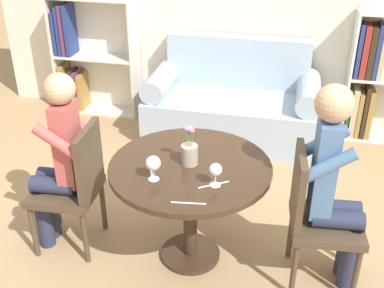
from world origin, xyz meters
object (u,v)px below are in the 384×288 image
at_px(chair_right, 315,214).
at_px(wine_glass_right, 216,170).
at_px(couch, 233,105).
at_px(person_right, 335,184).
at_px(chair_left, 75,183).
at_px(bookshelf_right, 382,79).
at_px(wine_glass_left, 153,164).
at_px(person_left, 58,161).
at_px(bookshelf_left, 87,58).
at_px(flower_vase, 189,152).

xyz_separation_m(chair_right, wine_glass_right, (-0.58, -0.16, 0.32)).
bearing_deg(wine_glass_right, couch, 95.34).
relative_size(chair_right, person_right, 0.68).
relative_size(couch, chair_right, 1.81).
xyz_separation_m(couch, chair_left, (-0.77, -1.87, 0.18)).
bearing_deg(chair_left, chair_right, 87.24).
xyz_separation_m(couch, bookshelf_right, (1.36, 0.27, 0.29)).
xyz_separation_m(bookshelf_right, wine_glass_left, (-1.53, -2.30, 0.22)).
bearing_deg(chair_right, wine_glass_left, 95.24).
xyz_separation_m(bookshelf_right, person_left, (-2.22, -2.15, 0.06)).
bearing_deg(person_right, wine_glass_left, 95.13).
bearing_deg(couch, person_right, -65.16).
distance_m(bookshelf_left, bookshelf_right, 2.98).
distance_m(chair_left, flower_vase, 0.82).
bearing_deg(chair_right, flower_vase, 81.68).
distance_m(couch, bookshelf_left, 1.66).
height_order(chair_left, wine_glass_left, chair_left).
distance_m(bookshelf_left, person_right, 3.26).
bearing_deg(couch, wine_glass_left, -94.77).
xyz_separation_m(couch, wine_glass_left, (-0.17, -2.04, 0.51)).
distance_m(chair_right, person_right, 0.23).
relative_size(chair_right, wine_glass_left, 5.89).
height_order(bookshelf_right, wine_glass_right, bookshelf_right).
xyz_separation_m(couch, flower_vase, (-0.01, -1.82, 0.49)).
distance_m(wine_glass_right, flower_vase, 0.28).
xyz_separation_m(chair_right, person_right, (0.08, 0.01, 0.21)).
bearing_deg(couch, bookshelf_left, 170.46).
bearing_deg(person_left, wine_glass_right, 79.14).
relative_size(chair_left, wine_glass_right, 6.33).
xyz_separation_m(couch, person_right, (0.85, -1.84, 0.39)).
distance_m(bookshelf_right, wine_glass_right, 2.58).
distance_m(couch, flower_vase, 1.88).
relative_size(bookshelf_right, wine_glass_left, 8.07).
height_order(bookshelf_left, chair_left, bookshelf_left).
distance_m(chair_right, person_left, 1.64).
bearing_deg(bookshelf_left, person_left, -70.59).
bearing_deg(flower_vase, wine_glass_left, -126.75).
distance_m(bookshelf_right, chair_left, 3.02).
height_order(couch, person_left, person_left).
xyz_separation_m(couch, person_left, (-0.86, -1.88, 0.35)).
relative_size(wine_glass_left, flower_vase, 0.58).
relative_size(bookshelf_left, wine_glass_left, 8.07).
height_order(couch, wine_glass_right, couch).
bearing_deg(flower_vase, chair_right, -2.82).
bearing_deg(bookshelf_right, person_left, -136.01).
bearing_deg(bookshelf_right, bookshelf_left, 179.92).
xyz_separation_m(chair_left, chair_right, (1.54, 0.01, 0.00)).
bearing_deg(bookshelf_left, chair_right, -41.74).
distance_m(couch, chair_right, 2.02).
xyz_separation_m(chair_left, flower_vase, (0.76, 0.05, 0.31)).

